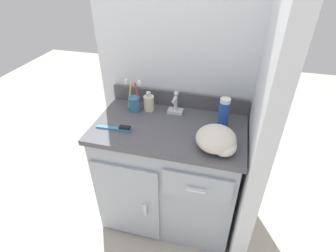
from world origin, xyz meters
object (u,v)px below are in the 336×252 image
(hairbrush, at_px, (119,128))
(hand_towel, at_px, (218,140))
(shaving_cream_can, at_px, (224,112))
(soap_dispenser, at_px, (149,103))
(toothbrush_cup, at_px, (134,103))

(hairbrush, relative_size, hand_towel, 0.96)
(shaving_cream_can, bearing_deg, hand_towel, -92.30)
(shaving_cream_can, xyz_separation_m, hand_towel, (-0.01, -0.21, -0.03))
(soap_dispenser, relative_size, shaving_cream_can, 0.76)
(toothbrush_cup, relative_size, hand_towel, 0.94)
(shaving_cream_can, height_order, hand_towel, shaving_cream_can)
(toothbrush_cup, xyz_separation_m, soap_dispenser, (0.08, 0.03, 0.00))
(hairbrush, bearing_deg, toothbrush_cup, 84.58)
(hairbrush, height_order, hand_towel, hand_towel)
(toothbrush_cup, distance_m, soap_dispenser, 0.09)
(toothbrush_cup, bearing_deg, hand_towel, -24.79)
(soap_dispenser, xyz_separation_m, hand_towel, (0.44, -0.27, -0.00))
(toothbrush_cup, height_order, hairbrush, toothbrush_cup)
(soap_dispenser, distance_m, hairbrush, 0.27)
(hand_towel, bearing_deg, shaving_cream_can, 87.70)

